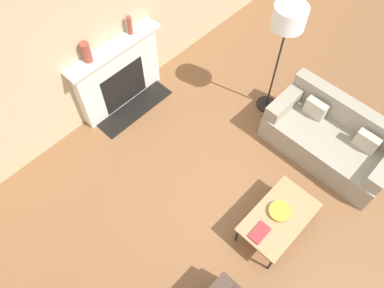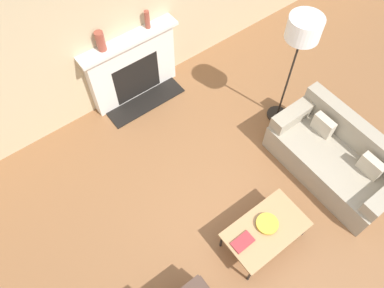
# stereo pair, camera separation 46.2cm
# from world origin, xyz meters

# --- Properties ---
(ground_plane) EXTENTS (18.00, 18.00, 0.00)m
(ground_plane) POSITION_xyz_m (0.00, 0.00, 0.00)
(ground_plane) COLOR brown
(wall_back) EXTENTS (18.00, 0.06, 2.90)m
(wall_back) POSITION_xyz_m (0.00, 3.18, 1.45)
(wall_back) COLOR #C6B289
(wall_back) RESTS_ON ground_plane
(fireplace) EXTENTS (1.60, 0.59, 1.19)m
(fireplace) POSITION_xyz_m (0.07, 3.03, 0.58)
(fireplace) COLOR silver
(fireplace) RESTS_ON ground_plane
(couch) EXTENTS (0.91, 1.86, 0.85)m
(couch) POSITION_xyz_m (1.56, 0.04, 0.32)
(couch) COLOR #9E937F
(couch) RESTS_ON ground_plane
(coffee_table) EXTENTS (1.06, 0.62, 0.41)m
(coffee_table) POSITION_xyz_m (0.01, -0.15, 0.38)
(coffee_table) COLOR tan
(coffee_table) RESTS_ON ground_plane
(bowl) EXTENTS (0.28, 0.28, 0.05)m
(bowl) POSITION_xyz_m (0.06, -0.11, 0.44)
(bowl) COLOR gold
(bowl) RESTS_ON coffee_table
(book) EXTENTS (0.28, 0.17, 0.02)m
(book) POSITION_xyz_m (-0.34, -0.10, 0.42)
(book) COLOR #9E2D33
(book) RESTS_ON coffee_table
(floor_lamp) EXTENTS (0.45, 0.45, 1.94)m
(floor_lamp) POSITION_xyz_m (1.65, 1.24, 1.68)
(floor_lamp) COLOR black
(floor_lamp) RESTS_ON ground_plane
(mantel_vase_left) EXTENTS (0.13, 0.13, 0.30)m
(mantel_vase_left) POSITION_xyz_m (-0.33, 3.05, 1.34)
(mantel_vase_left) COLOR brown
(mantel_vase_left) RESTS_ON fireplace
(mantel_vase_center_left) EXTENTS (0.08, 0.08, 0.29)m
(mantel_vase_center_left) POSITION_xyz_m (0.44, 3.05, 1.34)
(mantel_vase_center_left) COLOR brown
(mantel_vase_center_left) RESTS_ON fireplace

